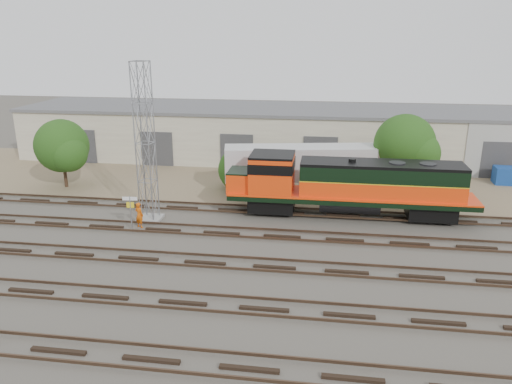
# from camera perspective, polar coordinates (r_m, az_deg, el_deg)

# --- Properties ---
(ground) EXTENTS (140.00, 140.00, 0.00)m
(ground) POSITION_cam_1_polar(r_m,az_deg,el_deg) (31.07, 2.74, -6.27)
(ground) COLOR #47423A
(ground) RESTS_ON ground
(dirt_strip) EXTENTS (80.00, 16.00, 0.02)m
(dirt_strip) POSITION_cam_1_polar(r_m,az_deg,el_deg) (45.15, 4.63, 1.44)
(dirt_strip) COLOR #726047
(dirt_strip) RESTS_ON ground
(tracks) EXTENTS (80.00, 20.40, 0.28)m
(tracks) POSITION_cam_1_polar(r_m,az_deg,el_deg) (28.34, 2.13, -8.57)
(tracks) COLOR black
(tracks) RESTS_ON ground
(warehouse) EXTENTS (58.40, 10.40, 5.30)m
(warehouse) POSITION_cam_1_polar(r_m,az_deg,el_deg) (52.27, 5.36, 6.65)
(warehouse) COLOR beige
(warehouse) RESTS_ON ground
(locomotive) EXTENTS (17.39, 3.05, 4.18)m
(locomotive) POSITION_cam_1_polar(r_m,az_deg,el_deg) (35.79, 10.29, 0.83)
(locomotive) COLOR black
(locomotive) RESTS_ON tracks
(signal_tower) EXTENTS (1.61, 1.61, 10.91)m
(signal_tower) POSITION_cam_1_polar(r_m,az_deg,el_deg) (34.66, -12.53, 5.10)
(signal_tower) COLOR gray
(signal_tower) RESTS_ON ground
(sign_post) EXTENTS (0.99, 0.14, 2.42)m
(sign_post) POSITION_cam_1_polar(r_m,az_deg,el_deg) (33.90, -14.16, -1.64)
(sign_post) COLOR gray
(sign_post) RESTS_ON ground
(worker) EXTENTS (0.77, 0.66, 1.77)m
(worker) POSITION_cam_1_polar(r_m,az_deg,el_deg) (34.65, -13.20, -2.57)
(worker) COLOR #D9570C
(worker) RESTS_ON ground
(semi_trailer) EXTENTS (13.14, 4.90, 3.97)m
(semi_trailer) POSITION_cam_1_polar(r_m,az_deg,el_deg) (40.60, 6.03, 3.18)
(semi_trailer) COLOR silver
(semi_trailer) RESTS_ON ground
(dumpster_blue) EXTENTS (1.63, 1.53, 1.50)m
(dumpster_blue) POSITION_cam_1_polar(r_m,az_deg,el_deg) (48.62, 26.45, 1.70)
(dumpster_blue) COLOR navy
(dumpster_blue) RESTS_ON ground
(tree_west) EXTENTS (4.68, 4.46, 5.83)m
(tree_west) POSITION_cam_1_polar(r_m,az_deg,el_deg) (44.76, -21.15, 4.75)
(tree_west) COLOR #382619
(tree_west) RESTS_ON ground
(tree_mid) EXTENTS (3.93, 3.74, 3.74)m
(tree_mid) POSITION_cam_1_polar(r_m,az_deg,el_deg) (41.90, -1.58, 2.40)
(tree_mid) COLOR #382619
(tree_mid) RESTS_ON ground
(tree_east) EXTENTS (5.12, 4.88, 6.59)m
(tree_east) POSITION_cam_1_polar(r_m,az_deg,el_deg) (41.38, 16.98, 4.95)
(tree_east) COLOR #382619
(tree_east) RESTS_ON ground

